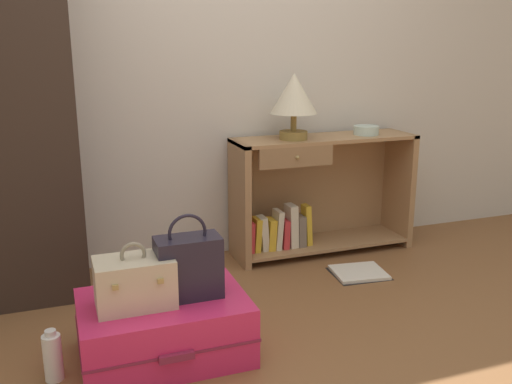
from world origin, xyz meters
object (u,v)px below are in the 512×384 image
(bottle, at_px, (53,357))
(handbag, at_px, (188,266))
(bowl, at_px, (366,130))
(table_lamp, at_px, (294,97))
(open_book_on_floor, at_px, (359,273))
(train_case, at_px, (135,282))
(bookshelf, at_px, (314,196))
(suitcase_large, at_px, (164,327))

(bottle, bearing_deg, handbag, 1.48)
(bowl, relative_size, handbag, 0.43)
(table_lamp, xyz_separation_m, bowl, (0.51, 0.00, -0.23))
(handbag, distance_m, open_book_on_floor, 1.29)
(bottle, height_order, open_book_on_floor, bottle)
(train_case, bearing_deg, table_lamp, 39.89)
(bookshelf, relative_size, handbag, 3.17)
(suitcase_large, bearing_deg, handbag, -5.76)
(bottle, bearing_deg, train_case, 0.63)
(bookshelf, distance_m, open_book_on_floor, 0.58)
(handbag, distance_m, bottle, 0.64)
(bookshelf, bearing_deg, open_book_on_floor, -79.99)
(table_lamp, xyz_separation_m, train_case, (-1.10, -0.92, -0.63))
(table_lamp, xyz_separation_m, open_book_on_floor, (0.25, -0.41, -1.00))
(bowl, distance_m, suitcase_large, 1.86)
(table_lamp, height_order, bottle, table_lamp)
(bowl, xyz_separation_m, suitcase_large, (-1.49, -0.90, -0.64))
(train_case, xyz_separation_m, open_book_on_floor, (1.35, 0.51, -0.36))
(table_lamp, distance_m, handbag, 1.40)
(table_lamp, xyz_separation_m, handbag, (-0.88, -0.91, -0.60))
(handbag, xyz_separation_m, open_book_on_floor, (1.13, 0.50, -0.39))
(bowl, bearing_deg, table_lamp, -179.52)
(bookshelf, bearing_deg, train_case, -142.85)
(table_lamp, distance_m, bowl, 0.55)
(suitcase_large, distance_m, train_case, 0.26)
(table_lamp, relative_size, open_book_on_floor, 1.18)
(table_lamp, bearing_deg, bookshelf, 14.50)
(bookshelf, distance_m, bowl, 0.53)
(table_lamp, height_order, open_book_on_floor, table_lamp)
(train_case, bearing_deg, handbag, 2.75)
(train_case, relative_size, bottle, 1.46)
(table_lamp, relative_size, bottle, 1.81)
(handbag, bearing_deg, train_case, -177.25)
(suitcase_large, relative_size, bottle, 3.26)
(bookshelf, xyz_separation_m, open_book_on_floor, (0.08, -0.45, -0.36))
(open_book_on_floor, bearing_deg, table_lamp, 121.60)
(bookshelf, bearing_deg, bowl, -6.89)
(bookshelf, distance_m, handbag, 1.42)
(train_case, xyz_separation_m, handbag, (0.23, 0.01, 0.03))
(bookshelf, xyz_separation_m, train_case, (-1.27, -0.97, 0.00))
(table_lamp, xyz_separation_m, bottle, (-1.44, -0.92, -0.90))
(bowl, height_order, handbag, bowl)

